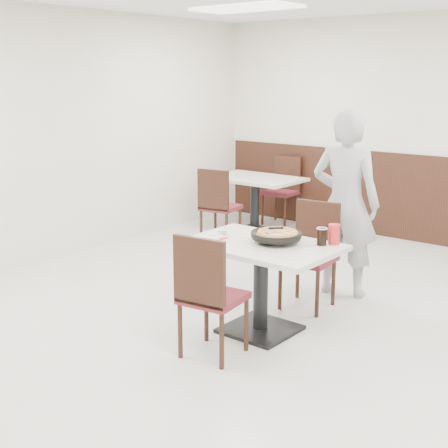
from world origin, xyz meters
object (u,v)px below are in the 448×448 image
Objects in this scene: chair_far at (308,257)px; pizza at (277,235)px; chair_near at (213,294)px; diner_person at (345,204)px; pizza_pan at (276,238)px; bg_chair_left_far at (280,191)px; red_cup at (334,234)px; bg_chair_left_near at (221,206)px; side_plate at (214,237)px; cola_glass at (322,237)px; main_table at (261,288)px; bg_table_left at (255,205)px.

pizza is at bearing 90.75° from chair_far.
chair_near is at bearing 82.28° from chair_far.
chair_near is 1.87m from diner_person.
pizza_pan is 3.84m from bg_chair_left_far.
chair_near is at bearing 75.84° from diner_person.
pizza is at bearing 119.69° from bg_chair_left_far.
diner_person is at bearing 113.40° from red_cup.
bg_chair_left_near is at bearing 85.58° from bg_chair_left_far.
side_plate is at bearing 111.64° from bg_chair_left_far.
chair_far is at bearing -42.09° from bg_chair_left_near.
chair_far is 2.40m from bg_chair_left_near.
cola_glass reaches higher than pizza_pan.
main_table is 2.83m from bg_chair_left_near.
chair_far is at bearing 71.43° from diner_person.
side_plate is 1.01× the size of red_cup.
side_plate is at bearing 56.36° from chair_far.
diner_person is at bearing 90.76° from pizza.
pizza is 0.20× the size of diner_person.
chair_far is 1.00× the size of bg_chair_left_near.
red_cup is at bearing 32.79° from pizza.
diner_person reaches higher than side_plate.
pizza_pan is 0.33× the size of bg_table_left.
cola_glass is 0.11× the size of bg_table_left.
bg_table_left is 0.63m from bg_chair_left_far.
chair_near reaches higher than main_table.
red_cup is (0.46, 0.34, 0.45)m from main_table.
pizza_pan is 1.16m from diner_person.
chair_far reaches higher than pizza_pan.
pizza is (0.09, 0.10, 0.44)m from main_table.
pizza_pan is (0.09, 0.08, 0.42)m from main_table.
main_table is 0.43m from pizza_pan.
main_table is 1.26× the size of chair_near.
pizza reaches higher than side_plate.
pizza_pan is (0.10, 0.66, 0.32)m from chair_near.
bg_chair_left_far reaches higher than pizza.
chair_far is 0.67m from diner_person.
bg_table_left is (-2.41, 2.40, -0.44)m from cola_glass.
bg_chair_left_near reaches higher than cola_glass.
side_plate is at bearing -59.82° from bg_table_left.
pizza is at bearing 48.38° from main_table.
bg_table_left is at bearing 129.43° from pizza.
cola_glass is at bearing 28.24° from pizza_pan.
diner_person is (-0.02, 1.14, 0.07)m from pizza.
main_table is 1.26× the size of bg_chair_left_near.
bg_chair_left_near is (-2.12, 1.88, -0.32)m from pizza_pan.
diner_person is (-0.39, 0.90, 0.05)m from red_cup.
pizza is 0.37× the size of bg_chair_left_far.
pizza is at bearing 79.31° from diner_person.
bg_chair_left_near and bg_chair_left_far have the same top height.
bg_table_left is at bearing 120.18° from side_plate.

